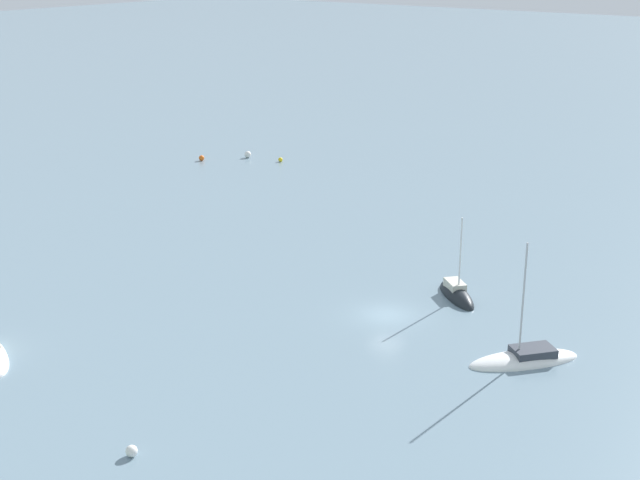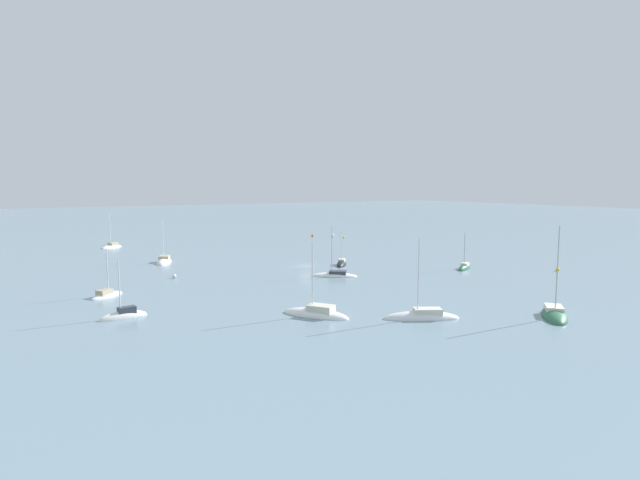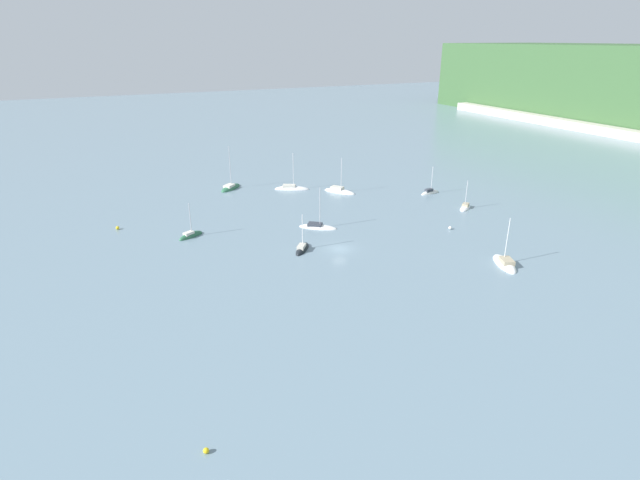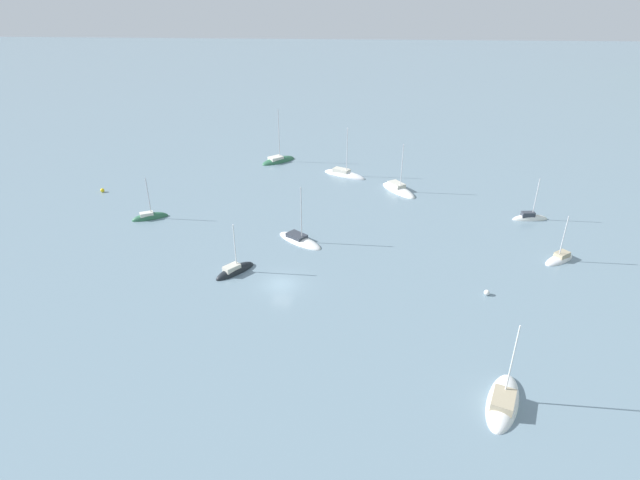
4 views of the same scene
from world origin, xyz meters
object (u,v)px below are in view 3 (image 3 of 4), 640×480
at_px(sailboat_1, 292,189).
at_px(mooring_buoy_0, 450,228).
at_px(sailboat_8, 231,188).
at_px(mooring_buoy_1, 118,228).
at_px(sailboat_6, 302,249).
at_px(sailboat_9, 430,193).
at_px(sailboat_4, 191,236).
at_px(sailboat_3, 339,192).
at_px(sailboat_7, 318,227).
at_px(mooring_buoy_2, 206,451).
at_px(sailboat_5, 505,264).
at_px(sailboat_0, 465,208).

distance_m(sailboat_1, mooring_buoy_0, 44.70).
bearing_deg(sailboat_8, sailboat_1, -70.00).
bearing_deg(mooring_buoy_1, mooring_buoy_0, 64.84).
relative_size(sailboat_6, sailboat_9, 0.99).
bearing_deg(mooring_buoy_1, sailboat_4, 50.81).
bearing_deg(sailboat_6, sailboat_1, 20.62).
bearing_deg(sailboat_3, mooring_buoy_1, -119.49).
relative_size(sailboat_7, mooring_buoy_0, 13.59).
bearing_deg(sailboat_3, mooring_buoy_2, -69.69).
distance_m(sailboat_3, sailboat_5, 51.37).
height_order(sailboat_9, mooring_buoy_2, sailboat_9).
relative_size(sailboat_1, mooring_buoy_2, 18.12).
distance_m(sailboat_7, mooring_buoy_2, 61.14).
height_order(sailboat_1, mooring_buoy_0, sailboat_1).
height_order(sailboat_0, sailboat_3, sailboat_3).
relative_size(sailboat_8, sailboat_9, 1.54).
distance_m(sailboat_1, mooring_buoy_1, 44.83).
height_order(sailboat_9, mooring_buoy_1, sailboat_9).
xyz_separation_m(sailboat_4, sailboat_8, (-29.61, 16.41, 0.01)).
bearing_deg(mooring_buoy_2, mooring_buoy_1, -177.82).
bearing_deg(sailboat_4, sailboat_1, 8.45).
bearing_deg(sailboat_4, sailboat_9, -23.84).
bearing_deg(sailboat_3, sailboat_5, -27.60).
bearing_deg(sailboat_1, sailboat_9, -2.44).
bearing_deg(sailboat_9, sailboat_0, -96.09).
xyz_separation_m(sailboat_9, mooring_buoy_0, (22.49, -11.73, 0.22)).
distance_m(sailboat_0, mooring_buoy_1, 76.02).
bearing_deg(sailboat_7, mooring_buoy_2, -86.31).
relative_size(sailboat_0, sailboat_5, 0.78).
xyz_separation_m(sailboat_7, mooring_buoy_2, (50.16, -34.96, 0.20)).
height_order(sailboat_7, mooring_buoy_1, sailboat_7).
distance_m(sailboat_1, mooring_buoy_2, 88.40).
relative_size(sailboat_5, sailboat_9, 1.21).
height_order(sailboat_1, sailboat_6, sailboat_1).
relative_size(sailboat_4, sailboat_9, 1.00).
bearing_deg(sailboat_5, sailboat_6, 76.34).
height_order(sailboat_3, sailboat_5, sailboat_3).
distance_m(sailboat_5, mooring_buoy_0, 17.94).
xyz_separation_m(sailboat_0, sailboat_3, (-23.90, -20.20, -0.00)).
distance_m(sailboat_1, sailboat_6, 39.90).
relative_size(sailboat_6, sailboat_8, 0.64).
bearing_deg(sailboat_8, sailboat_3, -73.92).
distance_m(sailboat_8, mooring_buoy_1, 34.90).
height_order(sailboat_4, sailboat_8, sailboat_8).
xyz_separation_m(sailboat_5, mooring_buoy_2, (19.97, -56.58, 0.18)).
bearing_deg(sailboat_1, mooring_buoy_2, -88.63).
bearing_deg(mooring_buoy_2, sailboat_8, 162.81).
bearing_deg(sailboat_7, mooring_buoy_1, -165.19).
bearing_deg(sailboat_6, mooring_buoy_2, -173.94).
height_order(sailboat_5, mooring_buoy_2, sailboat_5).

